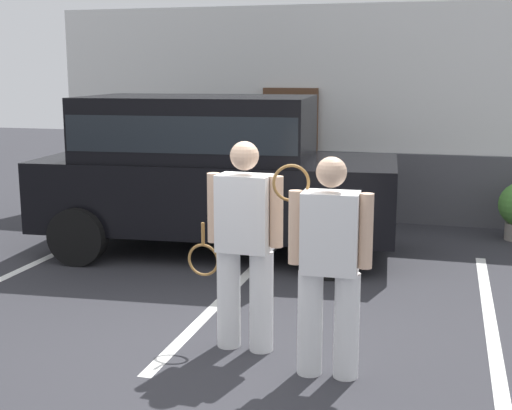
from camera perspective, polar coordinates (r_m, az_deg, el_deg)
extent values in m
plane|color=#2D2D33|center=(6.18, -3.67, -11.66)|extent=(40.00, 40.00, 0.00)
cube|color=silver|center=(8.78, -19.33, -5.33)|extent=(0.12, 4.40, 0.01)
cube|color=silver|center=(7.60, -2.25, -7.20)|extent=(0.12, 4.40, 0.01)
cube|color=silver|center=(7.29, 18.61, -8.60)|extent=(0.12, 4.40, 0.01)
cube|color=white|center=(11.36, 5.93, 7.51)|extent=(9.18, 0.30, 3.39)
cube|color=#4C4C51|center=(11.29, 5.64, 1.64)|extent=(7.72, 0.10, 1.10)
cube|color=brown|center=(11.31, 2.80, 4.26)|extent=(0.90, 0.06, 2.10)
cube|color=black|center=(9.14, -3.15, 1.06)|extent=(4.74, 2.26, 0.90)
cube|color=black|center=(9.10, -4.74, 6.39)|extent=(3.03, 1.99, 0.80)
cube|color=black|center=(9.10, -4.74, 6.26)|extent=(2.98, 2.00, 0.44)
cylinder|color=black|center=(9.91, 6.95, -0.82)|extent=(0.74, 0.32, 0.72)
cylinder|color=black|center=(8.07, 6.00, -3.54)|extent=(0.74, 0.32, 0.72)
cylinder|color=black|center=(10.57, -10.05, -0.16)|extent=(0.74, 0.32, 0.72)
cylinder|color=black|center=(8.87, -14.40, -2.49)|extent=(0.74, 0.32, 0.72)
cylinder|color=white|center=(5.98, 0.44, -7.93)|extent=(0.20, 0.20, 0.87)
cylinder|color=white|center=(6.07, -2.25, -7.64)|extent=(0.20, 0.20, 0.87)
cube|color=white|center=(5.82, -0.94, -0.66)|extent=(0.46, 0.30, 0.65)
sphere|color=beige|center=(5.74, -0.95, 4.06)|extent=(0.24, 0.24, 0.24)
cylinder|color=beige|center=(5.73, 1.69, -0.57)|extent=(0.11, 0.11, 0.60)
cylinder|color=beige|center=(5.91, -3.49, -0.22)|extent=(0.11, 0.11, 0.60)
torus|color=olive|center=(6.12, -4.35, -4.52)|extent=(0.37, 0.04, 0.37)
cylinder|color=olive|center=(6.06, -4.38, -2.38)|extent=(0.03, 0.03, 0.20)
cylinder|color=white|center=(5.53, 7.46, -9.81)|extent=(0.20, 0.20, 0.85)
cylinder|color=white|center=(5.56, 4.46, -9.62)|extent=(0.20, 0.20, 0.85)
cube|color=white|center=(5.32, 6.11, -2.27)|extent=(0.44, 0.29, 0.63)
sphere|color=beige|center=(5.24, 6.22, 2.70)|extent=(0.23, 0.23, 0.23)
cylinder|color=beige|center=(5.29, 9.02, -2.13)|extent=(0.11, 0.11, 0.58)
cylinder|color=beige|center=(5.36, 3.25, -1.85)|extent=(0.11, 0.11, 0.58)
torus|color=olive|center=(5.35, 2.90, 1.82)|extent=(0.29, 0.12, 0.29)
cylinder|color=olive|center=(5.39, 2.88, -0.64)|extent=(0.03, 0.03, 0.20)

